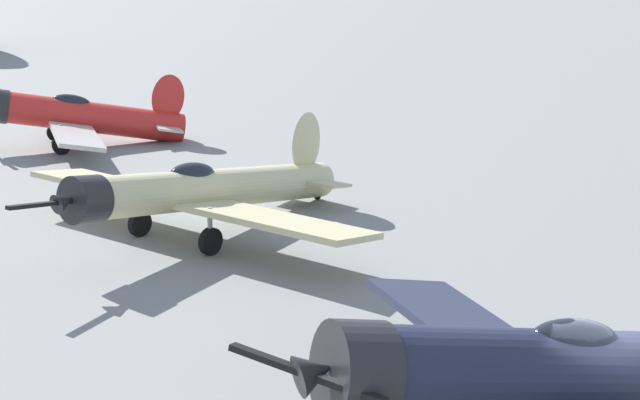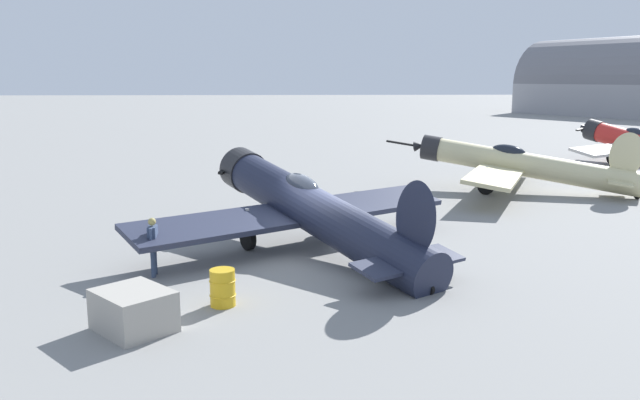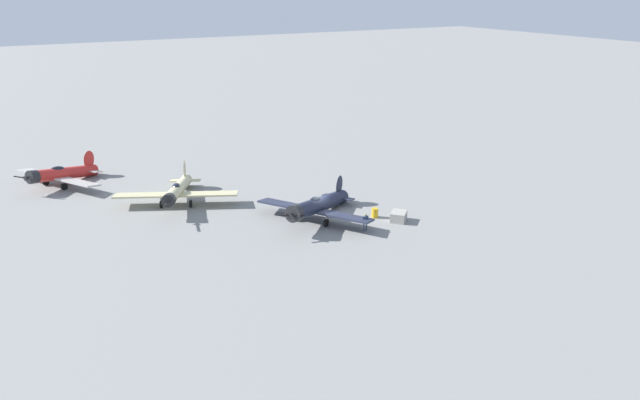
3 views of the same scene
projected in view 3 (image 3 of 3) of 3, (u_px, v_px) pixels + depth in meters
The scene contains 7 objects.
ground_plane at pixel (320, 217), 55.39m from camera, with size 400.00×400.00×0.00m, color gray.
airplane_foreground at pixel (317, 205), 54.45m from camera, with size 11.04×10.97×3.38m.
airplane_mid_apron at pixel (177, 190), 58.44m from camera, with size 11.74×12.32×3.25m.
airplane_far_line at pixel (61, 174), 63.72m from camera, with size 11.19×9.33×3.33m.
ground_crew_mechanic at pixel (365, 220), 51.93m from camera, with size 0.25×0.67×1.73m.
equipment_crate at pixel (399, 216), 54.30m from camera, with size 2.17×2.19×0.94m.
fuel_drum at pixel (375, 213), 55.14m from camera, with size 0.67×0.67×0.95m.
Camera 3 is at (44.62, -24.80, 21.54)m, focal length 31.34 mm.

